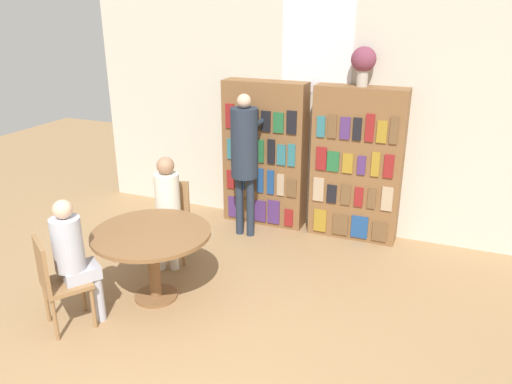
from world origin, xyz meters
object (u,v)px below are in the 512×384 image
at_px(flower_vase, 364,62).
at_px(reading_table, 152,243).
at_px(bookshelf_right, 356,165).
at_px(bookshelf_left, 265,154).
at_px(seated_reader_right, 74,254).
at_px(seated_reader_left, 167,204).
at_px(chair_near_camera, 57,279).
at_px(librarian_standing, 245,150).
at_px(chair_left_side, 171,216).

height_order(flower_vase, reading_table, flower_vase).
relative_size(bookshelf_right, flower_vase, 4.23).
relative_size(bookshelf_left, seated_reader_right, 1.54).
xyz_separation_m(flower_vase, reading_table, (-1.54, -2.25, -1.60)).
xyz_separation_m(reading_table, seated_reader_left, (-0.26, 0.71, 0.12)).
bearing_deg(flower_vase, reading_table, -124.47).
distance_m(bookshelf_left, flower_vase, 1.75).
height_order(chair_near_camera, seated_reader_left, seated_reader_left).
height_order(reading_table, librarian_standing, librarian_standing).
xyz_separation_m(chair_left_side, seated_reader_left, (0.06, -0.17, 0.22)).
relative_size(bookshelf_right, librarian_standing, 1.05).
xyz_separation_m(bookshelf_left, seated_reader_right, (-0.74, -2.86, -0.25)).
bearing_deg(bookshelf_right, seated_reader_left, -139.57).
bearing_deg(seated_reader_right, bookshelf_right, 89.57).
distance_m(chair_left_side, seated_reader_left, 0.29).
bearing_deg(bookshelf_left, chair_near_camera, -105.62).
bearing_deg(bookshelf_right, seated_reader_right, -124.55).
bearing_deg(librarian_standing, seated_reader_left, -115.86).
bearing_deg(chair_near_camera, bookshelf_right, 89.59).
bearing_deg(seated_reader_left, bookshelf_left, -130.44).
bearing_deg(bookshelf_right, chair_near_camera, -124.53).
relative_size(bookshelf_left, bookshelf_right, 1.00).
bearing_deg(flower_vase, bookshelf_left, -179.77).
distance_m(chair_left_side, seated_reader_right, 1.51).
bearing_deg(bookshelf_left, chair_left_side, -114.90).
bearing_deg(chair_left_side, reading_table, 90.00).
bearing_deg(flower_vase, chair_left_side, -143.45).
relative_size(chair_left_side, seated_reader_left, 0.71).
relative_size(reading_table, chair_near_camera, 1.30).
distance_m(chair_near_camera, chair_left_side, 1.65).
distance_m(reading_table, seated_reader_right, 0.75).
relative_size(bookshelf_right, seated_reader_right, 1.54).
xyz_separation_m(bookshelf_left, librarian_standing, (-0.07, -0.50, 0.19)).
bearing_deg(bookshelf_right, bookshelf_left, -179.99).
relative_size(flower_vase, librarian_standing, 0.25).
distance_m(bookshelf_right, seated_reader_left, 2.39).
distance_m(reading_table, seated_reader_left, 0.76).
xyz_separation_m(chair_left_side, librarian_standing, (0.56, 0.87, 0.64)).
height_order(flower_vase, seated_reader_right, flower_vase).
bearing_deg(bookshelf_right, reading_table, -124.67).
xyz_separation_m(reading_table, librarian_standing, (0.25, 1.74, 0.53)).
bearing_deg(bookshelf_left, bookshelf_right, 0.01).
bearing_deg(chair_near_camera, librarian_standing, 107.11).
distance_m(seated_reader_left, librarian_standing, 1.23).
xyz_separation_m(bookshelf_right, chair_left_side, (-1.87, -1.37, -0.45)).
bearing_deg(bookshelf_left, flower_vase, 0.23).
xyz_separation_m(bookshelf_left, flower_vase, (1.22, 0.00, 1.26)).
bearing_deg(chair_near_camera, reading_table, 90.00).
height_order(seated_reader_left, seated_reader_right, seated_reader_left).
distance_m(bookshelf_right, librarian_standing, 1.41).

